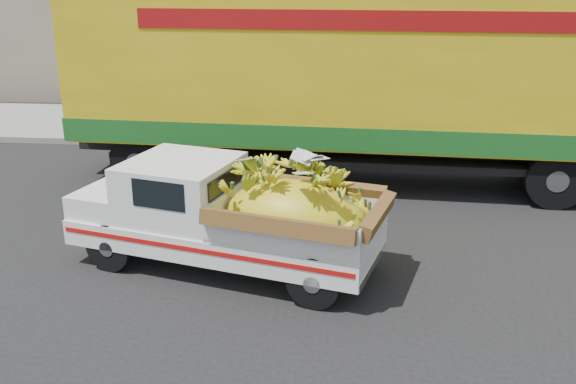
# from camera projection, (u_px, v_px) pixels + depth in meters

# --- Properties ---
(ground) EXTENTS (100.00, 100.00, 0.00)m
(ground) POSITION_uv_depth(u_px,v_px,m) (348.00, 251.00, 10.06)
(ground) COLOR black
(ground) RESTS_ON ground
(curb) EXTENTS (60.00, 0.25, 0.15)m
(curb) POSITION_uv_depth(u_px,v_px,m) (351.00, 147.00, 15.66)
(curb) COLOR gray
(curb) RESTS_ON ground
(sidewalk) EXTENTS (60.00, 4.00, 0.14)m
(sidewalk) POSITION_uv_depth(u_px,v_px,m) (351.00, 128.00, 17.63)
(sidewalk) COLOR gray
(sidewalk) RESTS_ON ground
(building_left) EXTENTS (18.00, 6.00, 5.00)m
(building_left) POSITION_uv_depth(u_px,v_px,m) (132.00, 19.00, 23.13)
(building_left) COLOR gray
(building_left) RESTS_ON ground
(pickup_truck) EXTENTS (4.74, 2.73, 1.57)m
(pickup_truck) POSITION_uv_depth(u_px,v_px,m) (247.00, 216.00, 9.17)
(pickup_truck) COLOR black
(pickup_truck) RESTS_ON ground
(semi_trailer) EXTENTS (12.04, 3.12, 3.80)m
(semi_trailer) POSITION_uv_depth(u_px,v_px,m) (370.00, 80.00, 12.65)
(semi_trailer) COLOR black
(semi_trailer) RESTS_ON ground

